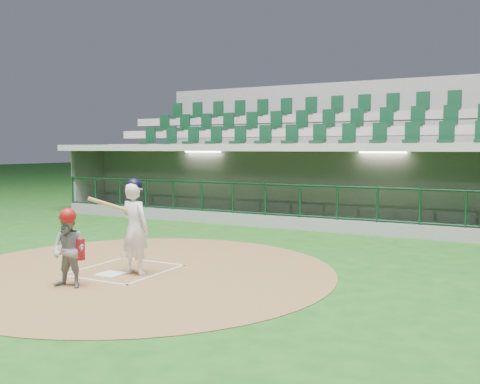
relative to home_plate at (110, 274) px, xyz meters
name	(u,v)px	position (x,y,z in m)	size (l,w,h in m)	color
ground	(135,268)	(0.00, 0.70, -0.02)	(120.00, 120.00, 0.00)	#184B15
dirt_circle	(141,271)	(0.30, 0.50, -0.02)	(7.20, 7.20, 0.01)	brown
home_plate	(110,274)	(0.00, 0.00, 0.00)	(0.43, 0.43, 0.02)	white
batter_box_chalk	(125,270)	(0.00, 0.40, 0.00)	(1.55, 1.80, 0.01)	white
dugout_structure	(294,190)	(0.12, 8.53, 0.94)	(16.40, 3.70, 3.00)	slate
seating_deck	(322,172)	(0.00, 11.61, 1.40)	(17.00, 6.72, 5.15)	slate
batter	(135,226)	(0.37, 0.26, 0.86)	(0.86, 0.87, 1.74)	white
catcher	(69,249)	(0.01, -0.98, 0.63)	(0.65, 0.54, 1.30)	gray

